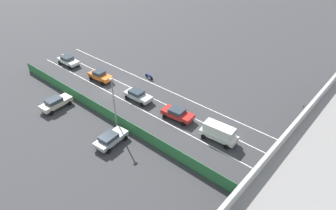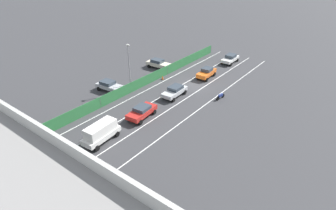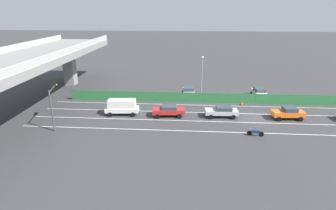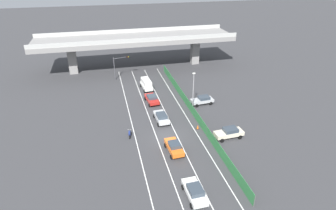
{
  "view_description": "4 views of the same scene",
  "coord_description": "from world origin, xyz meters",
  "px_view_note": "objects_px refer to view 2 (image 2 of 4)",
  "views": [
    {
      "loc": [
        25.84,
        33.11,
        24.61
      ],
      "look_at": [
        -0.34,
        10.38,
        1.24
      ],
      "focal_mm": 32.34,
      "sensor_mm": 36.0,
      "label": 1
    },
    {
      "loc": [
        -21.79,
        35.02,
        19.0
      ],
      "look_at": [
        -2.17,
        9.56,
        1.3
      ],
      "focal_mm": 30.06,
      "sensor_mm": 36.0,
      "label": 2
    },
    {
      "loc": [
        -35.63,
        9.83,
        14.38
      ],
      "look_at": [
        -1.08,
        12.34,
        2.01
      ],
      "focal_mm": 29.13,
      "sensor_mm": 36.0,
      "label": 3
    },
    {
      "loc": [
        -8.67,
        -36.21,
        24.71
      ],
      "look_at": [
        1.63,
        6.04,
        2.43
      ],
      "focal_mm": 30.39,
      "sensor_mm": 36.0,
      "label": 4
    }
  ],
  "objects_px": {
    "parked_sedan_cream": "(158,63)",
    "parked_wagon_silver": "(109,85)",
    "street_lamp": "(129,63)",
    "car_taxi_orange": "(206,72)",
    "car_sedan_red": "(142,111)",
    "traffic_light": "(64,167)",
    "car_sedan_white": "(230,58)",
    "car_van_white": "(101,132)",
    "car_sedan_silver": "(175,91)",
    "motorcycle": "(220,96)",
    "traffic_cone": "(163,78)"
  },
  "relations": [
    {
      "from": "car_taxi_orange",
      "to": "car_sedan_silver",
      "type": "height_order",
      "value": "car_taxi_orange"
    },
    {
      "from": "car_taxi_orange",
      "to": "car_sedan_white",
      "type": "relative_size",
      "value": 0.97
    },
    {
      "from": "car_sedan_white",
      "to": "car_sedan_red",
      "type": "xyz_separation_m",
      "value": [
        -0.22,
        25.37,
        -0.01
      ]
    },
    {
      "from": "motorcycle",
      "to": "traffic_light",
      "type": "distance_m",
      "value": 25.06
    },
    {
      "from": "motorcycle",
      "to": "car_van_white",
      "type": "bearing_deg",
      "value": 71.81
    },
    {
      "from": "car_sedan_red",
      "to": "street_lamp",
      "type": "distance_m",
      "value": 8.95
    },
    {
      "from": "parked_wagon_silver",
      "to": "traffic_cone",
      "type": "bearing_deg",
      "value": -114.53
    },
    {
      "from": "car_sedan_silver",
      "to": "car_sedan_red",
      "type": "relative_size",
      "value": 0.99
    },
    {
      "from": "motorcycle",
      "to": "traffic_light",
      "type": "height_order",
      "value": "traffic_light"
    },
    {
      "from": "traffic_cone",
      "to": "motorcycle",
      "type": "bearing_deg",
      "value": 177.84
    },
    {
      "from": "motorcycle",
      "to": "street_lamp",
      "type": "height_order",
      "value": "street_lamp"
    },
    {
      "from": "car_sedan_white",
      "to": "parked_wagon_silver",
      "type": "bearing_deg",
      "value": 68.06
    },
    {
      "from": "parked_sedan_cream",
      "to": "parked_wagon_silver",
      "type": "relative_size",
      "value": 1.04
    },
    {
      "from": "street_lamp",
      "to": "parked_wagon_silver",
      "type": "bearing_deg",
      "value": 36.81
    },
    {
      "from": "car_van_white",
      "to": "parked_wagon_silver",
      "type": "distance_m",
      "value": 13.19
    },
    {
      "from": "car_sedan_white",
      "to": "traffic_light",
      "type": "distance_m",
      "value": 39.86
    },
    {
      "from": "car_van_white",
      "to": "street_lamp",
      "type": "xyz_separation_m",
      "value": [
        6.57,
        -11.41,
        3.19
      ]
    },
    {
      "from": "traffic_light",
      "to": "car_sedan_white",
      "type": "bearing_deg",
      "value": -83.09
    },
    {
      "from": "car_sedan_red",
      "to": "traffic_light",
      "type": "relative_size",
      "value": 0.87
    },
    {
      "from": "parked_sedan_cream",
      "to": "street_lamp",
      "type": "height_order",
      "value": "street_lamp"
    },
    {
      "from": "parked_wagon_silver",
      "to": "car_van_white",
      "type": "bearing_deg",
      "value": 134.29
    },
    {
      "from": "car_sedan_silver",
      "to": "street_lamp",
      "type": "xyz_separation_m",
      "value": [
        6.45,
        2.65,
        3.58
      ]
    },
    {
      "from": "car_sedan_silver",
      "to": "car_van_white",
      "type": "xyz_separation_m",
      "value": [
        -0.12,
        14.06,
        0.38
      ]
    },
    {
      "from": "car_taxi_orange",
      "to": "motorcycle",
      "type": "xyz_separation_m",
      "value": [
        -5.73,
        5.63,
        -0.45
      ]
    },
    {
      "from": "car_sedan_white",
      "to": "motorcycle",
      "type": "xyz_separation_m",
      "value": [
        -5.81,
        14.64,
        -0.42
      ]
    },
    {
      "from": "parked_wagon_silver",
      "to": "car_sedan_white",
      "type": "bearing_deg",
      "value": -111.94
    },
    {
      "from": "car_sedan_red",
      "to": "parked_wagon_silver",
      "type": "xyz_separation_m",
      "value": [
        9.31,
        -2.8,
        0.0
      ]
    },
    {
      "from": "car_sedan_white",
      "to": "parked_sedan_cream",
      "type": "relative_size",
      "value": 0.97
    },
    {
      "from": "parked_sedan_cream",
      "to": "traffic_cone",
      "type": "height_order",
      "value": "parked_sedan_cream"
    },
    {
      "from": "car_sedan_silver",
      "to": "traffic_light",
      "type": "height_order",
      "value": "traffic_light"
    },
    {
      "from": "car_sedan_red",
      "to": "parked_wagon_silver",
      "type": "height_order",
      "value": "parked_wagon_silver"
    },
    {
      "from": "car_van_white",
      "to": "traffic_light",
      "type": "distance_m",
      "value": 9.15
    },
    {
      "from": "car_van_white",
      "to": "motorcycle",
      "type": "height_order",
      "value": "car_van_white"
    },
    {
      "from": "car_van_white",
      "to": "traffic_light",
      "type": "bearing_deg",
      "value": 122.08
    },
    {
      "from": "car_sedan_red",
      "to": "street_lamp",
      "type": "bearing_deg",
      "value": -35.53
    },
    {
      "from": "car_taxi_orange",
      "to": "car_sedan_silver",
      "type": "relative_size",
      "value": 0.95
    },
    {
      "from": "street_lamp",
      "to": "car_taxi_orange",
      "type": "bearing_deg",
      "value": -119.48
    },
    {
      "from": "car_sedan_silver",
      "to": "parked_sedan_cream",
      "type": "distance_m",
      "value": 11.7
    },
    {
      "from": "car_sedan_silver",
      "to": "parked_wagon_silver",
      "type": "distance_m",
      "value": 10.19
    },
    {
      "from": "car_taxi_orange",
      "to": "car_sedan_red",
      "type": "height_order",
      "value": "car_taxi_orange"
    },
    {
      "from": "car_sedan_red",
      "to": "traffic_light",
      "type": "bearing_deg",
      "value": 107.95
    },
    {
      "from": "parked_sedan_cream",
      "to": "parked_wagon_silver",
      "type": "height_order",
      "value": "parked_sedan_cream"
    },
    {
      "from": "car_taxi_orange",
      "to": "car_van_white",
      "type": "relative_size",
      "value": 0.91
    },
    {
      "from": "traffic_light",
      "to": "traffic_cone",
      "type": "relative_size",
      "value": 7.39
    },
    {
      "from": "car_sedan_white",
      "to": "parked_sedan_cream",
      "type": "xyz_separation_m",
      "value": [
        9.14,
        10.64,
        0.03
      ]
    },
    {
      "from": "car_taxi_orange",
      "to": "traffic_light",
      "type": "bearing_deg",
      "value": 98.77
    },
    {
      "from": "car_sedan_red",
      "to": "traffic_light",
      "type": "xyz_separation_m",
      "value": [
        -4.56,
        14.09,
        2.9
      ]
    },
    {
      "from": "traffic_cone",
      "to": "street_lamp",
      "type": "bearing_deg",
      "value": 79.54
    },
    {
      "from": "car_van_white",
      "to": "parked_sedan_cream",
      "type": "bearing_deg",
      "value": -66.58
    },
    {
      "from": "car_sedan_silver",
      "to": "parked_wagon_silver",
      "type": "bearing_deg",
      "value": 26.97
    }
  ]
}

